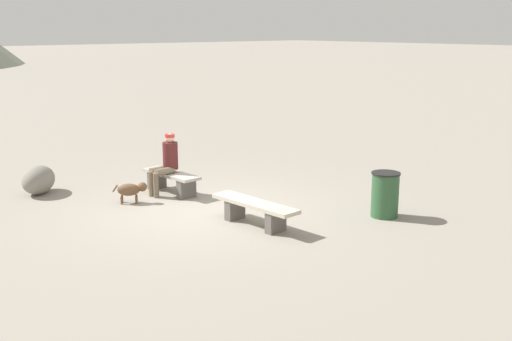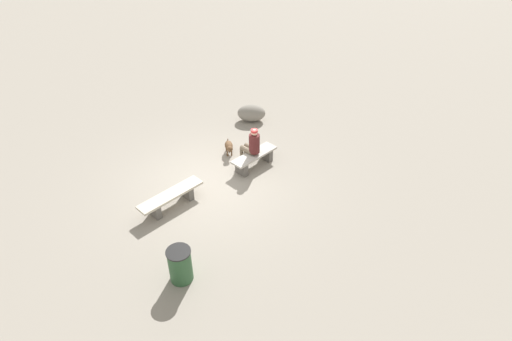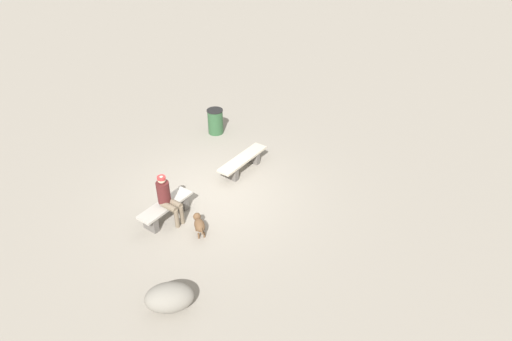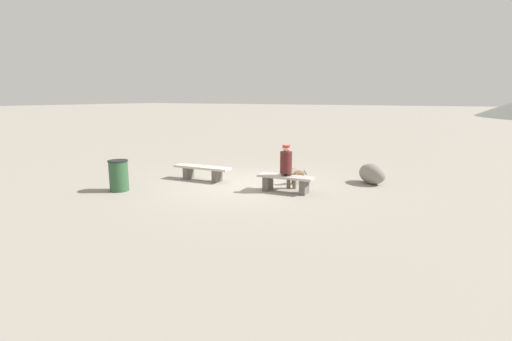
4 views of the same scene
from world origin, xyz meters
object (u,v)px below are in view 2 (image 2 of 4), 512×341
object	(u,v)px
trash_bin	(180,265)
boulder	(251,113)
bench_right	(254,158)
dog	(229,146)
bench_left	(171,198)
seated_person	(252,145)

from	to	relation	value
trash_bin	boulder	size ratio (longest dim) A/B	0.87
bench_right	dog	size ratio (longest dim) A/B	2.56
dog	trash_bin	distance (m)	4.91
boulder	trash_bin	bearing A→B (deg)	-143.80
bench_right	boulder	size ratio (longest dim) A/B	1.59
bench_right	bench_left	bearing A→B (deg)	174.72
bench_left	seated_person	size ratio (longest dim) A/B	1.46
bench_left	seated_person	bearing A→B (deg)	-3.21
bench_right	trash_bin	distance (m)	4.46
bench_right	seated_person	distance (m)	0.43
dog	seated_person	bearing A→B (deg)	40.23
bench_right	seated_person	bearing A→B (deg)	89.90
bench_right	dog	distance (m)	1.03
trash_bin	boulder	distance (m)	7.10
trash_bin	bench_right	bearing A→B (deg)	27.57
seated_person	bench_left	bearing A→B (deg)	176.52
bench_left	boulder	size ratio (longest dim) A/B	1.92
bench_right	boulder	world-z (taller)	boulder
seated_person	dog	xyz separation A→B (m)	(-0.13, 0.92, -0.44)
bench_right	dog	xyz separation A→B (m)	(-0.13, 1.02, -0.02)
bench_left	boulder	bearing A→B (deg)	20.56
dog	trash_bin	bearing A→B (deg)	-18.70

